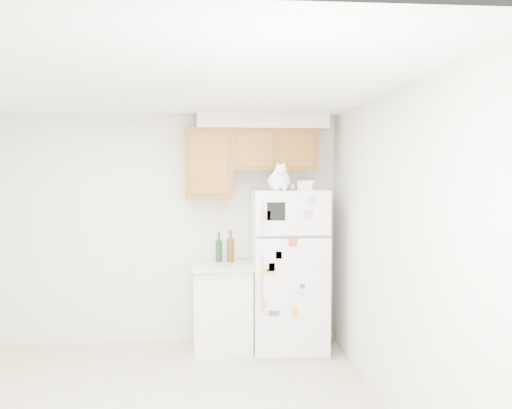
{
  "coord_description": "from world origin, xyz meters",
  "views": [
    {
      "loc": [
        0.51,
        -4.01,
        1.86
      ],
      "look_at": [
        0.98,
        1.55,
        1.55
      ],
      "focal_mm": 38.0,
      "sensor_mm": 36.0,
      "label": 1
    }
  ],
  "objects": [
    {
      "name": "storage_box_back",
      "position": [
        1.54,
        1.71,
        1.75
      ],
      "size": [
        0.21,
        0.17,
        0.1
      ],
      "primitive_type": "cube",
      "rotation": [
        0.0,
        0.0,
        -0.28
      ],
      "color": "white",
      "rests_on": "refrigerator"
    },
    {
      "name": "cat",
      "position": [
        1.21,
        1.38,
        1.81
      ],
      "size": [
        0.28,
        0.41,
        0.29
      ],
      "color": "white",
      "rests_on": "refrigerator"
    },
    {
      "name": "base_counter",
      "position": [
        0.64,
        1.68,
        0.46
      ],
      "size": [
        0.64,
        0.64,
        0.92
      ],
      "color": "white",
      "rests_on": "ground_plane"
    },
    {
      "name": "bottle_amber",
      "position": [
        0.73,
        1.78,
        1.09
      ],
      "size": [
        0.08,
        0.08,
        0.34
      ],
      "primitive_type": null,
      "color": "#593814",
      "rests_on": "base_counter"
    },
    {
      "name": "room_shell",
      "position": [
        0.12,
        0.24,
        1.67
      ],
      "size": [
        3.84,
        4.04,
        2.52
      ],
      "color": "silver",
      "rests_on": "ground_plane"
    },
    {
      "name": "refrigerator",
      "position": [
        1.33,
        1.61,
        0.85
      ],
      "size": [
        0.76,
        0.78,
        1.7
      ],
      "color": "white",
      "rests_on": "ground_plane"
    },
    {
      "name": "storage_box_front",
      "position": [
        1.49,
        1.55,
        1.74
      ],
      "size": [
        0.17,
        0.14,
        0.09
      ],
      "primitive_type": "cube",
      "rotation": [
        0.0,
        0.0,
        -0.22
      ],
      "color": "white",
      "rests_on": "refrigerator"
    },
    {
      "name": "bottle_green",
      "position": [
        0.6,
        1.8,
        1.08
      ],
      "size": [
        0.07,
        0.07,
        0.32
      ],
      "primitive_type": null,
      "color": "#19381E",
      "rests_on": "base_counter"
    }
  ]
}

